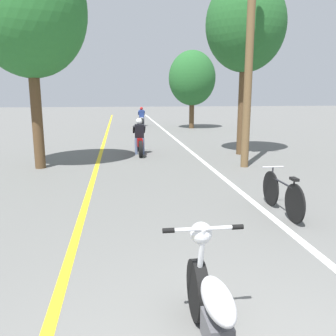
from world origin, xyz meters
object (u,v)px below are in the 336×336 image
at_px(motorcycle_rider_far, 142,119).
at_px(utility_pole, 250,45).
at_px(roadside_tree_right_far, 192,78).
at_px(roadside_tree_left, 29,11).
at_px(motorcycle_foreground, 215,318).
at_px(roadside_tree_right_near, 246,26).
at_px(motorcycle_rider_lead, 139,141).
at_px(bicycle_parked, 282,194).

bearing_deg(motorcycle_rider_far, utility_pole, -80.95).
distance_m(roadside_tree_right_far, roadside_tree_left, 14.03).
distance_m(roadside_tree_left, motorcycle_foreground, 10.16).
bearing_deg(roadside_tree_right_near, motorcycle_rider_far, 103.70).
xyz_separation_m(roadside_tree_right_far, motorcycle_foreground, (-3.99, -20.66, -2.77)).
xyz_separation_m(utility_pole, motorcycle_foreground, (-3.14, -8.04, -3.24)).
relative_size(roadside_tree_right_near, motorcycle_foreground, 3.07).
xyz_separation_m(motorcycle_foreground, motorcycle_rider_lead, (-0.01, 10.88, 0.07)).
bearing_deg(roadside_tree_left, motorcycle_rider_lead, 34.18).
bearing_deg(motorcycle_rider_far, roadside_tree_left, -106.10).
distance_m(roadside_tree_right_far, motorcycle_rider_lead, 10.90).
distance_m(roadside_tree_right_near, motorcycle_rider_far, 13.33).
height_order(utility_pole, roadside_tree_left, utility_pole).
bearing_deg(motorcycle_rider_far, motorcycle_foreground, -92.04).
bearing_deg(motorcycle_rider_far, bicycle_parked, -85.47).
bearing_deg(roadside_tree_left, motorcycle_foreground, -69.67).
bearing_deg(motorcycle_foreground, utility_pole, 68.68).
bearing_deg(utility_pole, roadside_tree_right_near, 73.86).
xyz_separation_m(utility_pole, motorcycle_rider_lead, (-3.15, 2.85, -3.16)).
xyz_separation_m(roadside_tree_left, bicycle_parked, (5.54, -5.05, -4.20)).
bearing_deg(roadside_tree_left, roadside_tree_right_far, 58.90).
bearing_deg(roadside_tree_right_near, motorcycle_rider_lead, 172.16).
height_order(roadside_tree_left, motorcycle_rider_lead, roadside_tree_left).
height_order(utility_pole, motorcycle_rider_far, utility_pole).
bearing_deg(motorcycle_rider_lead, motorcycle_foreground, -89.92).
bearing_deg(bicycle_parked, motorcycle_rider_far, 94.53).
height_order(roadside_tree_right_far, roadside_tree_left, roadside_tree_left).
relative_size(motorcycle_rider_lead, motorcycle_rider_far, 1.01).
height_order(roadside_tree_right_near, roadside_tree_right_far, roadside_tree_right_near).
relative_size(roadside_tree_left, motorcycle_rider_far, 3.24).
distance_m(motorcycle_rider_far, bicycle_parked, 19.08).
bearing_deg(motorcycle_rider_lead, utility_pole, -42.10).
distance_m(utility_pole, roadside_tree_right_near, 2.60).
xyz_separation_m(roadside_tree_right_near, motorcycle_foreground, (-3.81, -10.36, -4.19)).
height_order(roadside_tree_right_far, motorcycle_foreground, roadside_tree_right_far).
bearing_deg(motorcycle_rider_far, roadside_tree_right_far, -32.30).
distance_m(roadside_tree_right_far, motorcycle_foreground, 21.22).
bearing_deg(motorcycle_rider_lead, roadside_tree_right_near, -7.84).
relative_size(utility_pole, bicycle_parked, 4.10).
xyz_separation_m(utility_pole, roadside_tree_left, (-6.36, 0.67, 0.90)).
bearing_deg(roadside_tree_right_far, utility_pole, -93.86).
bearing_deg(bicycle_parked, roadside_tree_right_far, 84.37).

